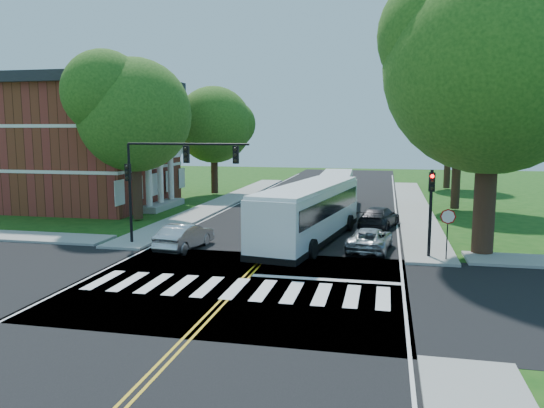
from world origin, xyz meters
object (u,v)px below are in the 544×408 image
(bus_follow, at_px, (336,191))
(suv, at_px, (370,239))
(signal_ne, at_px, (431,201))
(bus_lead, at_px, (309,212))
(signal_nw, at_px, (168,169))
(hatchback, at_px, (185,236))
(dark_sedan, at_px, (379,217))

(bus_follow, height_order, suv, bus_follow)
(signal_ne, height_order, bus_lead, signal_ne)
(signal_nw, relative_size, hatchback, 1.64)
(signal_nw, height_order, dark_sedan, signal_nw)
(bus_lead, bearing_deg, bus_follow, -81.96)
(signal_ne, distance_m, bus_follow, 17.24)
(bus_lead, distance_m, hatchback, 7.29)
(bus_lead, xyz_separation_m, hatchback, (-6.39, -3.34, -1.05))
(signal_nw, relative_size, bus_follow, 0.62)
(signal_ne, xyz_separation_m, hatchback, (-12.95, -0.51, -2.24))
(signal_nw, bearing_deg, bus_lead, 20.77)
(signal_ne, distance_m, suv, 3.99)
(signal_nw, xyz_separation_m, signal_ne, (14.06, 0.01, -1.41))
(signal_nw, xyz_separation_m, hatchback, (1.11, -0.49, -3.65))
(hatchback, height_order, dark_sedan, hatchback)
(bus_lead, bearing_deg, suv, 165.57)
(suv, xyz_separation_m, dark_sedan, (0.36, 7.09, 0.07))
(signal_ne, bearing_deg, suv, 156.99)
(bus_lead, bearing_deg, signal_nw, 30.05)
(bus_follow, bearing_deg, dark_sedan, 113.39)
(dark_sedan, bearing_deg, hatchback, 53.65)
(bus_lead, xyz_separation_m, bus_follow, (0.29, 13.17, -0.21))
(suv, bearing_deg, signal_ne, 163.32)
(suv, distance_m, dark_sedan, 7.10)
(bus_lead, height_order, dark_sedan, bus_lead)
(dark_sedan, bearing_deg, bus_lead, 67.61)
(signal_ne, height_order, dark_sedan, signal_ne)
(bus_lead, bearing_deg, signal_ne, 165.89)
(signal_ne, height_order, hatchback, signal_ne)
(signal_ne, xyz_separation_m, bus_lead, (-6.55, 2.83, -1.18))
(signal_nw, height_order, bus_follow, signal_nw)
(signal_nw, bearing_deg, suv, 6.61)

